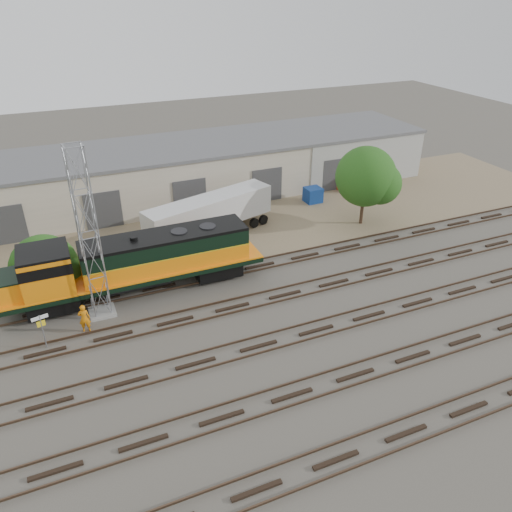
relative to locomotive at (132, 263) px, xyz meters
name	(u,v)px	position (x,y,z in m)	size (l,w,h in m)	color
ground	(241,320)	(5.66, -6.00, -2.47)	(140.00, 140.00, 0.00)	#47423A
dirt_strip	(179,229)	(5.66, 9.00, -2.46)	(80.00, 16.00, 0.02)	#726047
tracks	(259,346)	(5.66, -9.00, -2.39)	(80.00, 20.40, 0.28)	black
warehouse	(156,174)	(5.71, 16.98, 0.18)	(58.40, 10.40, 5.30)	beige
locomotive	(132,263)	(0.00, 0.00, 0.00)	(18.00, 3.16, 4.33)	black
signal_tower	(89,239)	(-2.57, -1.55, 3.13)	(1.70, 1.70, 11.51)	gray
sign_post	(41,325)	(-6.21, -3.94, -0.81)	(0.95, 0.26, 2.37)	gray
worker	(84,318)	(-3.79, -3.18, -1.49)	(0.72, 0.47, 1.96)	orange
semi_trailer	(212,212)	(8.08, 6.53, -0.18)	(12.03, 5.71, 3.65)	silver
dumpster_blue	(313,195)	(19.84, 9.93, -1.72)	(1.60, 1.50, 1.50)	navy
dumpster_red	(345,183)	(24.71, 11.57, -1.77)	(1.50, 1.40, 1.40)	#972A10
tree_mid	(49,269)	(-5.41, 2.34, -0.53)	(4.91, 4.68, 4.68)	#382619
tree_east	(369,178)	(21.71, 3.47, 1.92)	(5.59, 5.33, 7.19)	#382619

